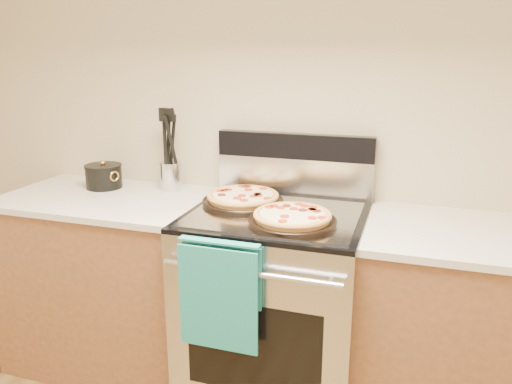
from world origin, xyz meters
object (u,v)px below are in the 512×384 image
(pepperoni_pizza_back, at_px, (243,198))
(saucepan, at_px, (104,177))
(pepperoni_pizza_front, at_px, (292,218))
(utensil_crock, at_px, (171,176))
(range_body, at_px, (276,310))

(pepperoni_pizza_back, distance_m, saucepan, 0.80)
(pepperoni_pizza_back, bearing_deg, pepperoni_pizza_front, -35.02)
(utensil_crock, bearing_deg, saucepan, -167.48)
(pepperoni_pizza_front, xyz_separation_m, utensil_crock, (-0.73, 0.37, 0.03))
(pepperoni_pizza_front, bearing_deg, range_body, 128.42)
(utensil_crock, bearing_deg, pepperoni_pizza_front, -26.69)
(pepperoni_pizza_back, bearing_deg, saucepan, 173.41)
(pepperoni_pizza_front, relative_size, saucepan, 1.93)
(range_body, relative_size, saucepan, 4.92)
(range_body, height_order, pepperoni_pizza_front, pepperoni_pizza_front)
(utensil_crock, distance_m, saucepan, 0.36)
(saucepan, bearing_deg, utensil_crock, 12.52)
(range_body, height_order, utensil_crock, utensil_crock)
(saucepan, bearing_deg, pepperoni_pizza_back, -6.59)
(pepperoni_pizza_front, bearing_deg, pepperoni_pizza_back, 144.98)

